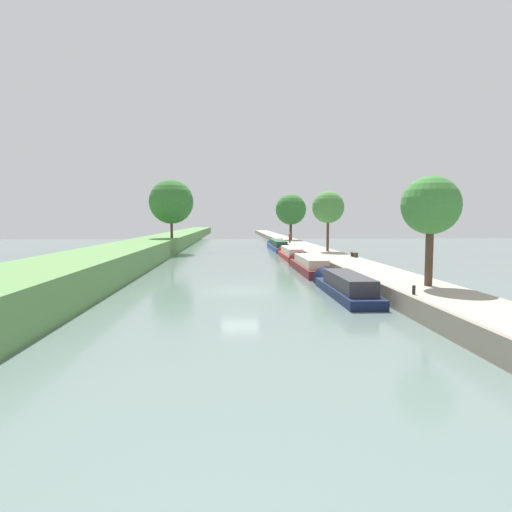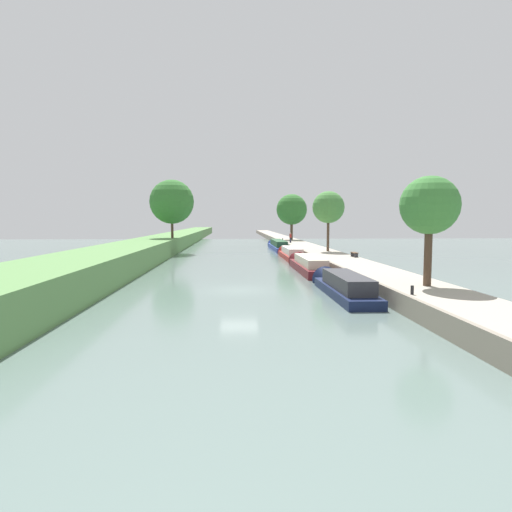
% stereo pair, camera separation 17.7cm
% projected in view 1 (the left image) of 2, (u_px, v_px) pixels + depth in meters
% --- Properties ---
extents(ground_plane, '(160.00, 160.00, 0.00)m').
position_uv_depth(ground_plane, '(240.00, 290.00, 29.03)').
color(ground_plane, slate).
extents(left_grassy_bank, '(6.17, 260.00, 2.13)m').
position_uv_depth(left_grassy_bank, '(68.00, 275.00, 28.32)').
color(left_grassy_bank, '#5B894C').
rests_on(left_grassy_bank, ground_plane).
extents(right_towpath, '(4.02, 260.00, 0.99)m').
position_uv_depth(right_towpath, '(389.00, 281.00, 29.55)').
color(right_towpath, '#A89E8E').
rests_on(right_towpath, ground_plane).
extents(stone_quay, '(0.25, 260.00, 1.04)m').
position_uv_depth(stone_quay, '(358.00, 281.00, 29.43)').
color(stone_quay, gray).
rests_on(stone_quay, ground_plane).
extents(narrowboat_navy, '(2.02, 10.49, 2.11)m').
position_uv_depth(narrowboat_navy, '(343.00, 285.00, 27.37)').
color(narrowboat_navy, '#141E42').
rests_on(narrowboat_navy, ground_plane).
extents(narrowboat_maroon, '(2.08, 12.44, 2.08)m').
position_uv_depth(narrowboat_maroon, '(308.00, 265.00, 39.85)').
color(narrowboat_maroon, maroon).
rests_on(narrowboat_maroon, ground_plane).
extents(narrowboat_red, '(2.01, 12.16, 2.06)m').
position_uv_depth(narrowboat_red, '(290.00, 253.00, 53.62)').
color(narrowboat_red, maroon).
rests_on(narrowboat_red, ground_plane).
extents(narrowboat_blue, '(1.99, 17.08, 2.16)m').
position_uv_depth(narrowboat_blue, '(277.00, 245.00, 69.50)').
color(narrowboat_blue, '#283D93').
rests_on(narrowboat_blue, ground_plane).
extents(tree_rightbank_near, '(3.24, 3.24, 6.12)m').
position_uv_depth(tree_rightbank_near, '(431.00, 206.00, 24.02)').
color(tree_rightbank_near, '#4C3828').
rests_on(tree_rightbank_near, right_towpath).
extents(tree_rightbank_midnear, '(3.77, 3.77, 7.08)m').
position_uv_depth(tree_rightbank_midnear, '(328.00, 207.00, 51.10)').
color(tree_rightbank_midnear, '#4C3828').
rests_on(tree_rightbank_midnear, right_towpath).
extents(tree_rightbank_midfar, '(5.75, 5.75, 8.57)m').
position_uv_depth(tree_rightbank_midfar, '(291.00, 210.00, 81.58)').
color(tree_rightbank_midfar, '#4C3828').
rests_on(tree_rightbank_midfar, right_towpath).
extents(tree_leftbank_downstream, '(6.21, 6.21, 8.22)m').
position_uv_depth(tree_leftbank_downstream, '(171.00, 202.00, 61.07)').
color(tree_leftbank_downstream, '#4C3828').
rests_on(tree_leftbank_downstream, left_grassy_bank).
extents(person_walking, '(0.34, 0.34, 1.66)m').
position_uv_depth(person_walking, '(290.00, 237.00, 70.81)').
color(person_walking, '#282D42').
rests_on(person_walking, right_towpath).
extents(mooring_bollard_near, '(0.16, 0.16, 0.45)m').
position_uv_depth(mooring_bollard_near, '(414.00, 290.00, 21.47)').
color(mooring_bollard_near, black).
rests_on(mooring_bollard_near, right_towpath).
extents(mooring_bollard_far, '(0.16, 0.16, 0.45)m').
position_uv_depth(mooring_bollard_far, '(282.00, 239.00, 77.85)').
color(mooring_bollard_far, black).
rests_on(mooring_bollard_far, right_towpath).
extents(park_bench, '(0.44, 1.50, 0.47)m').
position_uv_depth(park_bench, '(354.00, 253.00, 43.48)').
color(park_bench, '#333338').
rests_on(park_bench, right_towpath).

